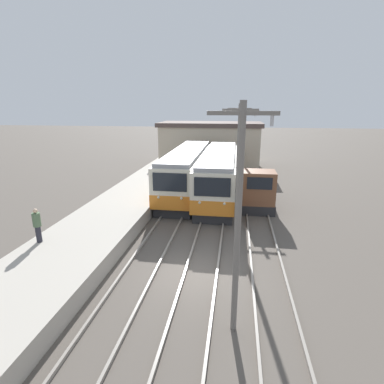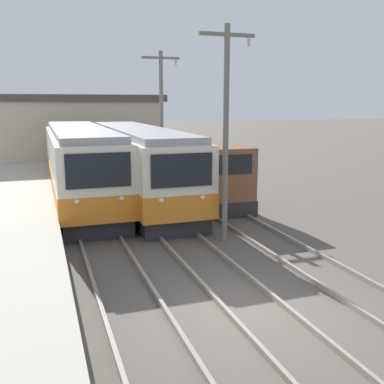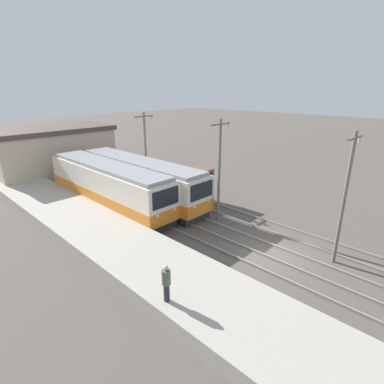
{
  "view_description": "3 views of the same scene",
  "coord_description": "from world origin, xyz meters",
  "px_view_note": "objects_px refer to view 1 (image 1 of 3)",
  "views": [
    {
      "loc": [
        1.56,
        -11.97,
        7.32
      ],
      "look_at": [
        -1.38,
        7.87,
        1.58
      ],
      "focal_mm": 28.0,
      "sensor_mm": 36.0,
      "label": 1
    },
    {
      "loc": [
        -4.49,
        -9.19,
        4.95
      ],
      "look_at": [
        1.01,
        6.92,
        1.51
      ],
      "focal_mm": 42.0,
      "sensor_mm": 36.0,
      "label": 2
    },
    {
      "loc": [
        -14.76,
        -7.78,
        9.49
      ],
      "look_at": [
        0.78,
        7.13,
        1.98
      ],
      "focal_mm": 28.0,
      "sensor_mm": 36.0,
      "label": 3
    }
  ],
  "objects_px": {
    "commuter_train_left": "(188,172)",
    "catenary_mast_mid": "(238,165)",
    "catenary_mast_near": "(238,217)",
    "person_on_platform": "(37,224)",
    "commuter_train_center": "(219,175)",
    "catenary_mast_far": "(238,146)",
    "shunting_locomotive": "(256,190)"
  },
  "relations": [
    {
      "from": "catenary_mast_near",
      "to": "person_on_platform",
      "type": "xyz_separation_m",
      "value": [
        -9.58,
        3.6,
        -2.25
      ]
    },
    {
      "from": "commuter_train_left",
      "to": "catenary_mast_mid",
      "type": "height_order",
      "value": "catenary_mast_mid"
    },
    {
      "from": "commuter_train_left",
      "to": "catenary_mast_near",
      "type": "distance_m",
      "value": 17.52
    },
    {
      "from": "catenary_mast_mid",
      "to": "person_on_platform",
      "type": "bearing_deg",
      "value": -152.59
    },
    {
      "from": "commuter_train_left",
      "to": "catenary_mast_near",
      "type": "xyz_separation_m",
      "value": [
        4.31,
        -16.82,
        2.34
      ]
    },
    {
      "from": "commuter_train_center",
      "to": "person_on_platform",
      "type": "height_order",
      "value": "commuter_train_center"
    },
    {
      "from": "commuter_train_center",
      "to": "shunting_locomotive",
      "type": "height_order",
      "value": "commuter_train_center"
    },
    {
      "from": "commuter_train_center",
      "to": "catenary_mast_near",
      "type": "height_order",
      "value": "catenary_mast_near"
    },
    {
      "from": "commuter_train_left",
      "to": "commuter_train_center",
      "type": "bearing_deg",
      "value": -8.68
    },
    {
      "from": "catenary_mast_near",
      "to": "catenary_mast_far",
      "type": "height_order",
      "value": "same"
    },
    {
      "from": "commuter_train_left",
      "to": "commuter_train_center",
      "type": "distance_m",
      "value": 2.83
    },
    {
      "from": "catenary_mast_near",
      "to": "catenary_mast_mid",
      "type": "bearing_deg",
      "value": 90.0
    },
    {
      "from": "person_on_platform",
      "to": "commuter_train_center",
      "type": "bearing_deg",
      "value": 57.73
    },
    {
      "from": "commuter_train_left",
      "to": "commuter_train_center",
      "type": "height_order",
      "value": "commuter_train_left"
    },
    {
      "from": "person_on_platform",
      "to": "catenary_mast_mid",
      "type": "bearing_deg",
      "value": 27.41
    },
    {
      "from": "catenary_mast_mid",
      "to": "catenary_mast_near",
      "type": "bearing_deg",
      "value": -90.0
    },
    {
      "from": "catenary_mast_near",
      "to": "commuter_train_center",
      "type": "bearing_deg",
      "value": 95.25
    },
    {
      "from": "person_on_platform",
      "to": "catenary_mast_near",
      "type": "bearing_deg",
      "value": -20.61
    },
    {
      "from": "catenary_mast_near",
      "to": "person_on_platform",
      "type": "distance_m",
      "value": 10.48
    },
    {
      "from": "shunting_locomotive",
      "to": "catenary_mast_mid",
      "type": "relative_size",
      "value": 0.79
    },
    {
      "from": "catenary_mast_mid",
      "to": "person_on_platform",
      "type": "height_order",
      "value": "catenary_mast_mid"
    },
    {
      "from": "commuter_train_center",
      "to": "catenary_mast_near",
      "type": "xyz_separation_m",
      "value": [
        1.51,
        -16.4,
        2.36
      ]
    },
    {
      "from": "commuter_train_center",
      "to": "catenary_mast_mid",
      "type": "xyz_separation_m",
      "value": [
        1.51,
        -7.82,
        2.36
      ]
    },
    {
      "from": "shunting_locomotive",
      "to": "catenary_mast_mid",
      "type": "height_order",
      "value": "catenary_mast_mid"
    },
    {
      "from": "catenary_mast_near",
      "to": "person_on_platform",
      "type": "height_order",
      "value": "catenary_mast_near"
    },
    {
      "from": "commuter_train_center",
      "to": "person_on_platform",
      "type": "bearing_deg",
      "value": -122.27
    },
    {
      "from": "catenary_mast_near",
      "to": "catenary_mast_far",
      "type": "distance_m",
      "value": 17.15
    },
    {
      "from": "commuter_train_center",
      "to": "shunting_locomotive",
      "type": "distance_m",
      "value": 4.0
    },
    {
      "from": "catenary_mast_near",
      "to": "shunting_locomotive",
      "type": "bearing_deg",
      "value": 83.83
    },
    {
      "from": "shunting_locomotive",
      "to": "catenary_mast_near",
      "type": "distance_m",
      "value": 14.17
    },
    {
      "from": "shunting_locomotive",
      "to": "catenary_mast_mid",
      "type": "bearing_deg",
      "value": -105.94
    },
    {
      "from": "catenary_mast_far",
      "to": "person_on_platform",
      "type": "distance_m",
      "value": 16.75
    }
  ]
}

